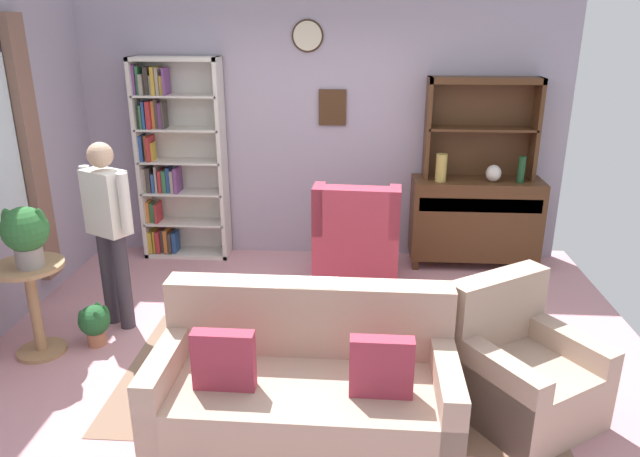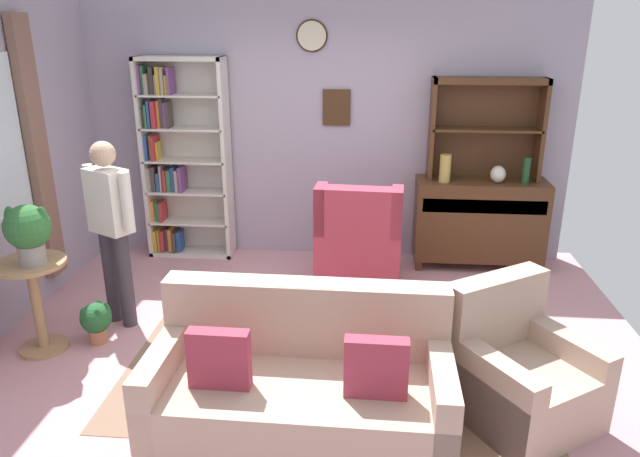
% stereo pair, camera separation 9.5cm
% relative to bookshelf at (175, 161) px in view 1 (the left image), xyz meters
% --- Properties ---
extents(ground_plane, '(5.40, 4.60, 0.02)m').
position_rel_bookshelf_xyz_m(ground_plane, '(1.54, -1.94, -1.06)').
color(ground_plane, '#C68C93').
extents(wall_back, '(5.00, 0.09, 2.80)m').
position_rel_bookshelf_xyz_m(wall_back, '(1.54, 0.19, 0.36)').
color(wall_back, '#A399AD').
rests_on(wall_back, ground_plane).
extents(area_rug, '(2.98, 1.61, 0.01)m').
position_rel_bookshelf_xyz_m(area_rug, '(1.74, -2.24, -1.05)').
color(area_rug, '#846651').
rests_on(area_rug, ground_plane).
extents(bookshelf, '(0.90, 0.30, 2.10)m').
position_rel_bookshelf_xyz_m(bookshelf, '(0.00, 0.00, 0.00)').
color(bookshelf, silver).
rests_on(bookshelf, ground_plane).
extents(sideboard, '(1.30, 0.45, 0.92)m').
position_rel_bookshelf_xyz_m(sideboard, '(3.13, -0.08, -0.54)').
color(sideboard, '#4C2D19').
rests_on(sideboard, ground_plane).
extents(sideboard_hutch, '(1.10, 0.26, 1.00)m').
position_rel_bookshelf_xyz_m(sideboard_hutch, '(3.13, 0.03, 0.51)').
color(sideboard_hutch, '#4C2D19').
rests_on(sideboard_hutch, sideboard).
extents(vase_tall, '(0.11, 0.11, 0.27)m').
position_rel_bookshelf_xyz_m(vase_tall, '(2.74, -0.16, 0.01)').
color(vase_tall, tan).
rests_on(vase_tall, sideboard).
extents(vase_round, '(0.15, 0.15, 0.17)m').
position_rel_bookshelf_xyz_m(vase_round, '(3.26, -0.15, -0.05)').
color(vase_round, beige).
rests_on(vase_round, sideboard).
extents(bottle_wine, '(0.07, 0.07, 0.26)m').
position_rel_bookshelf_xyz_m(bottle_wine, '(3.52, -0.17, 0.00)').
color(bottle_wine, '#194223').
rests_on(bottle_wine, sideboard).
extents(couch_floral, '(1.81, 0.87, 0.90)m').
position_rel_bookshelf_xyz_m(couch_floral, '(1.62, -2.88, -0.74)').
color(couch_floral, tan).
rests_on(couch_floral, ground_plane).
extents(armchair_floral, '(1.06, 1.06, 0.88)m').
position_rel_bookshelf_xyz_m(armchair_floral, '(2.99, -2.58, -0.76)').
color(armchair_floral, tan).
rests_on(armchair_floral, ground_plane).
extents(wingback_chair, '(0.83, 0.85, 1.05)m').
position_rel_bookshelf_xyz_m(wingback_chair, '(1.92, -0.73, -0.67)').
color(wingback_chair, '#A33347').
rests_on(wingback_chair, ground_plane).
extents(plant_stand, '(0.52, 0.52, 0.74)m').
position_rel_bookshelf_xyz_m(plant_stand, '(-0.51, -2.08, -0.60)').
color(plant_stand, '#A87F56').
rests_on(plant_stand, ground_plane).
extents(potted_plant_large, '(0.33, 0.33, 0.45)m').
position_rel_bookshelf_xyz_m(potted_plant_large, '(-0.45, -2.12, -0.05)').
color(potted_plant_large, gray).
rests_on(potted_plant_large, plant_stand).
extents(potted_plant_small, '(0.24, 0.24, 0.34)m').
position_rel_bookshelf_xyz_m(potted_plant_small, '(-0.12, -1.94, -0.85)').
color(potted_plant_small, '#AD6B4C').
rests_on(potted_plant_small, ground_plane).
extents(person_reading, '(0.49, 0.34, 1.56)m').
position_rel_bookshelf_xyz_m(person_reading, '(-0.07, -1.60, -0.14)').
color(person_reading, '#38333D').
rests_on(person_reading, ground_plane).
extents(coffee_table, '(0.80, 0.50, 0.42)m').
position_rel_bookshelf_xyz_m(coffee_table, '(1.67, -2.04, -0.70)').
color(coffee_table, '#4C2D19').
rests_on(coffee_table, ground_plane).
extents(book_stack, '(0.19, 0.16, 0.06)m').
position_rel_bookshelf_xyz_m(book_stack, '(1.53, -2.11, -0.60)').
color(book_stack, '#337247').
rests_on(book_stack, coffee_table).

